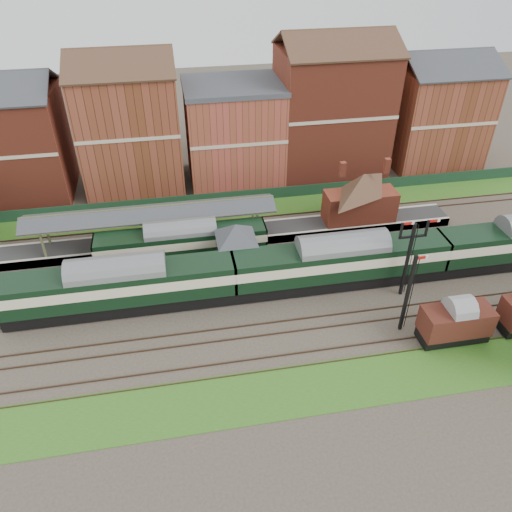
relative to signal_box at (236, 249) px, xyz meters
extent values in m
plane|color=#473D33|center=(3.00, -3.25, -3.19)|extent=(160.00, 160.00, 0.00)
cube|color=#2D6619|center=(3.00, 12.75, -3.16)|extent=(90.00, 4.50, 0.06)
cube|color=#2D6619|center=(3.00, -15.25, -3.16)|extent=(90.00, 5.00, 0.06)
cube|color=#193823|center=(3.00, 14.75, -2.44)|extent=(90.00, 0.12, 1.50)
cube|color=#2D2D2D|center=(-2.00, 6.50, -2.69)|extent=(55.00, 3.40, 1.00)
cube|color=#5E7251|center=(0.00, 0.00, -1.99)|extent=(3.40, 3.20, 2.40)
cube|color=#535837|center=(0.00, 0.00, 0.21)|extent=(3.60, 3.40, 2.00)
pyramid|color=#383A3F|center=(0.00, 0.00, 2.01)|extent=(5.40, 5.40, 1.60)
cube|color=brown|center=(8.00, 0.00, -2.09)|extent=(3.00, 2.40, 2.20)
cube|color=#4C3323|center=(8.00, -0.65, -0.64)|extent=(3.20, 1.34, 0.79)
cube|color=#4C3323|center=(8.00, 0.65, -0.64)|extent=(3.20, 1.34, 0.79)
cube|color=#963A26|center=(15.00, 6.50, -0.44)|extent=(8.00, 3.00, 3.50)
pyramid|color=#4C3323|center=(15.00, 6.50, 2.41)|extent=(8.10, 8.10, 2.20)
cube|color=#963A26|center=(12.50, 6.50, 2.91)|extent=(0.60, 0.60, 1.60)
cube|color=#963A26|center=(17.50, 6.50, 2.91)|extent=(0.60, 0.60, 1.60)
cube|color=#535837|center=(-19.00, 5.20, -0.49)|extent=(0.22, 0.22, 3.40)
cube|color=#535837|center=(3.00, 7.80, -0.49)|extent=(0.22, 0.22, 3.40)
cube|color=#383A3F|center=(-8.00, 5.55, 1.41)|extent=(26.00, 1.99, 0.90)
cube|color=#383A3F|center=(-8.00, 7.45, 1.41)|extent=(26.00, 1.99, 0.90)
cube|color=#535837|center=(-8.00, 6.50, 1.79)|extent=(26.00, 0.20, 0.20)
cube|color=black|center=(15.00, -5.75, 0.81)|extent=(0.25, 0.25, 8.00)
cube|color=black|center=(15.00, -5.75, 3.41)|extent=(2.60, 0.18, 0.18)
cube|color=#B2140F|center=(14.35, -5.75, 4.86)|extent=(1.10, 0.08, 0.25)
cube|color=#B2140F|center=(16.75, -5.75, 4.86)|extent=(1.10, 0.08, 0.25)
cube|color=black|center=(13.00, -10.25, 0.81)|extent=(0.25, 0.25, 8.00)
cube|color=#B2140F|center=(13.55, -10.25, 4.51)|extent=(1.10, 0.08, 0.25)
cube|color=#963A26|center=(-25.00, 21.75, 3.31)|extent=(14.00, 10.00, 13.00)
cube|color=brown|center=(-10.00, 21.75, 4.31)|extent=(12.00, 10.00, 15.00)
cube|color=#A64435|center=(3.00, 21.75, 2.81)|extent=(12.00, 10.00, 12.00)
cube|color=#963A26|center=(16.00, 21.75, 4.81)|extent=(14.00, 10.00, 16.00)
cube|color=brown|center=(31.00, 21.75, 3.31)|extent=(12.00, 10.00, 13.00)
cube|color=black|center=(-11.06, -3.25, -2.40)|extent=(20.63, 2.89, 1.26)
cube|color=black|center=(-11.06, -3.25, -0.28)|extent=(20.63, 3.21, 2.98)
cube|color=beige|center=(-11.06, -3.25, 0.08)|extent=(20.65, 3.25, 1.03)
cube|color=slate|center=(-11.06, -3.25, 1.38)|extent=(20.63, 3.21, 0.69)
cube|color=black|center=(9.58, -3.25, -2.40)|extent=(20.63, 2.89, 1.26)
cube|color=black|center=(9.58, -3.25, -0.28)|extent=(20.63, 3.21, 2.98)
cube|color=beige|center=(9.58, -3.25, 0.08)|extent=(20.65, 3.25, 1.03)
cube|color=slate|center=(9.58, -3.25, 1.38)|extent=(20.63, 3.21, 0.69)
cube|color=black|center=(-5.18, 3.25, -2.50)|extent=(17.31, 2.42, 1.06)
cube|color=black|center=(-5.18, 3.25, -0.72)|extent=(17.31, 2.69, 2.50)
cube|color=beige|center=(-5.18, 3.25, -0.42)|extent=(17.33, 2.73, 0.87)
cube|color=slate|center=(-5.18, 3.25, 0.67)|extent=(17.31, 2.69, 0.58)
cube|color=black|center=(16.78, -12.25, -2.60)|extent=(5.81, 2.14, 0.87)
cube|color=#431F13|center=(16.78, -12.25, -1.00)|extent=(5.81, 2.52, 2.33)
cube|color=gray|center=(16.78, -12.25, 0.28)|extent=(5.81, 2.52, 0.43)
camera|label=1|loc=(-5.22, -39.45, 27.79)|focal=35.00mm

